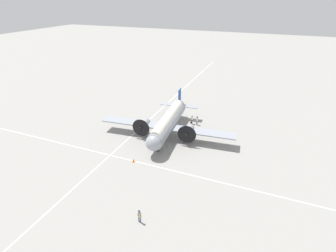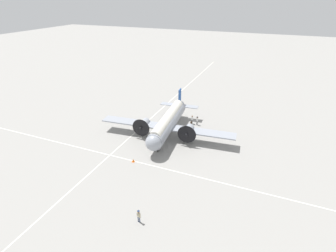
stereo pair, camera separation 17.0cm
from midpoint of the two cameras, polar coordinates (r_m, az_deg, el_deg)
name	(u,v)px [view 1 (the left image)]	position (r m, az deg, el deg)	size (l,w,h in m)	color
ground_plane	(168,135)	(47.93, -0.10, -1.91)	(300.00, 300.00, 0.00)	gray
apron_line_eastwest	(139,129)	(50.24, -6.43, -0.65)	(120.00, 0.16, 0.01)	silver
apron_line_northsouth	(144,163)	(40.36, -5.47, -8.11)	(0.16, 120.00, 0.01)	silver
airliner_main	(167,123)	(46.33, -0.27, 0.68)	(17.66, 24.26, 6.11)	#9399A3
crew_foreground	(139,215)	(30.91, -6.42, -18.72)	(0.34, 0.55, 1.67)	navy
passenger_boarding	(197,120)	(51.31, 6.26, 1.35)	(0.51, 0.41, 1.77)	#2D2D33
ramp_agent	(192,119)	(51.67, 5.16, 1.57)	(0.55, 0.37, 1.79)	#2D2D33
suitcase_near_door	(191,123)	(51.92, 4.93, 0.69)	(0.36, 0.18, 0.55)	#47331E
traffic_cone	(133,160)	(40.75, -7.66, -7.45)	(0.41, 0.41, 0.54)	orange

